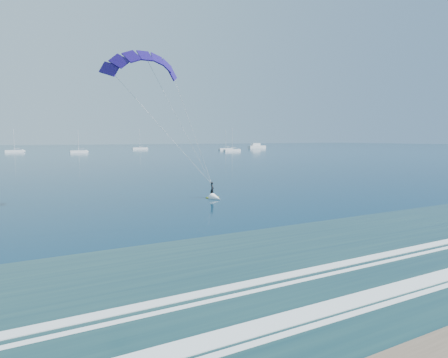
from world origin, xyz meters
TOP-DOWN VIEW (x-y plane):
  - kitesurfer_rig at (4.04, 33.33)m, footprint 15.62×6.83m
  - motor_yacht at (144.01, 226.00)m, footprint 13.10×3.49m
  - sailboat_2 at (-6.44, 218.79)m, footprint 8.53×2.40m
  - sailboat_3 at (20.45, 196.38)m, footprint 8.02×2.40m
  - sailboat_4 at (64.70, 240.35)m, footprint 9.71×2.40m
  - sailboat_5 at (103.32, 198.18)m, footprint 8.72×2.40m
  - sailboat_6 at (95.66, 177.80)m, footprint 9.47×2.40m

SIDE VIEW (x-z plane):
  - sailboat_2 at x=-6.44m, z-range -5.08..6.44m
  - sailboat_3 at x=20.45m, z-range -4.93..6.29m
  - sailboat_5 at x=103.32m, z-range -5.27..6.64m
  - sailboat_6 at x=95.66m, z-range -5.68..7.05m
  - sailboat_4 at x=64.70m, z-range -5.84..7.23m
  - motor_yacht at x=144.01m, z-range -1.41..4.26m
  - kitesurfer_rig at x=4.04m, z-range 0.28..16.85m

